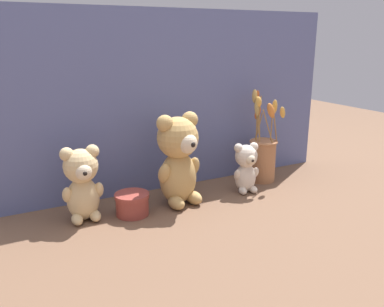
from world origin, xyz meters
name	(u,v)px	position (x,y,z in m)	size (l,w,h in m)	color
ground_plane	(195,201)	(0.00, 0.00, 0.00)	(4.00, 4.00, 0.00)	brown
backdrop_wall	(173,102)	(0.00, 0.17, 0.31)	(1.29, 0.02, 0.63)	slate
teddy_bear_large	(179,158)	(-0.06, 0.00, 0.16)	(0.17, 0.15, 0.30)	tan
teddy_bear_medium	(82,182)	(-0.36, 0.02, 0.12)	(0.12, 0.12, 0.23)	#DBBC84
teddy_bear_small	(246,167)	(0.20, -0.01, 0.09)	(0.10, 0.09, 0.18)	beige
flower_vase	(263,154)	(0.32, 0.06, 0.11)	(0.11, 0.13, 0.35)	#AD7047
decorative_tin_tall	(132,204)	(-0.22, -0.01, 0.04)	(0.11, 0.11, 0.07)	#993D33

